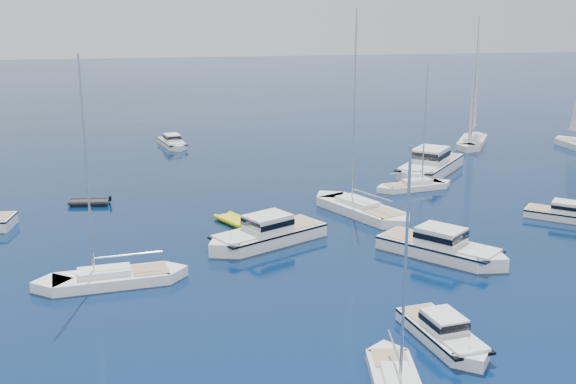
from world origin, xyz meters
The scene contains 13 objects.
ground centered at (0.00, 0.00, 0.00)m, with size 400.00×400.00×0.00m, color navy.
motor_cruiser_near centered at (4.72, -0.69, 0.00)m, with size 2.39×7.82×2.05m, color white, non-canonical shape.
motor_cruiser_right centered at (9.81, 12.21, 0.00)m, with size 3.24×10.58×2.78m, color white, non-canonical shape.
motor_cruiser_centre centered at (-2.46, 17.48, 0.00)m, with size 3.33×10.87×2.85m, color white, non-canonical shape.
motor_cruiser_far_r centered at (23.79, 18.90, 0.00)m, with size 2.35×7.68×2.02m, color white, non-canonical shape.
motor_cruiser_distant centered at (18.22, 36.90, 0.00)m, with size 4.10×13.39×3.52m, color white, non-canonical shape.
motor_cruiser_horizon centered at (-8.52, 56.64, 0.00)m, with size 2.34×7.65×2.01m, color white, non-canonical shape.
sailboat_mid_r centered at (6.93, 23.74, 0.00)m, with size 3.21×12.34×18.15m, color white, non-canonical shape.
sailboat_mid_l centered at (-13.71, 11.19, 0.00)m, with size 2.76×10.63×15.63m, color white, non-canonical shape.
sailboat_centre centered at (14.41, 30.95, 0.00)m, with size 2.26×8.67×12.75m, color white, non-canonical shape.
sailboat_sails_far centered at (29.41, 50.88, 0.00)m, with size 2.98×11.46×16.85m, color silver, non-canonical shape.
tender_yellow centered at (-4.24, 23.05, 0.00)m, with size 2.15×3.97×0.95m, color #F0EC0E, non-canonical shape.
tender_grey_far centered at (-16.71, 31.09, 0.00)m, with size 2.06×3.77×0.95m, color black, non-canonical shape.
Camera 1 is at (-10.16, -34.69, 18.29)m, focal length 45.06 mm.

